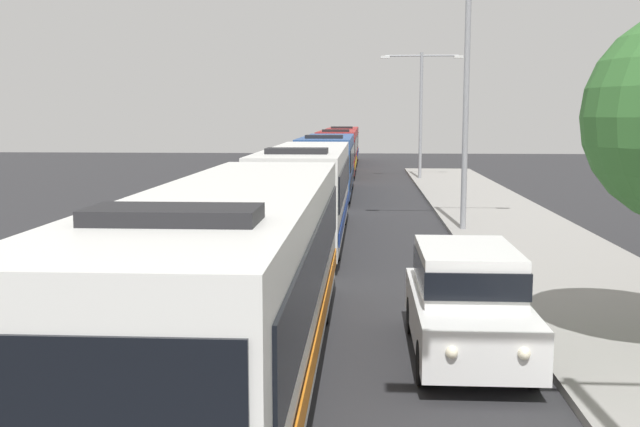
{
  "coord_description": "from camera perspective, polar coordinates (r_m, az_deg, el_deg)",
  "views": [
    {
      "loc": [
        0.65,
        -1.69,
        4.14
      ],
      "look_at": [
        -0.38,
        15.23,
        1.91
      ],
      "focal_mm": 42.12,
      "sensor_mm": 36.0,
      "label": 1
    }
  ],
  "objects": [
    {
      "name": "bus_lead",
      "position": [
        11.6,
        -6.29,
        -4.73
      ],
      "size": [
        2.58,
        12.41,
        3.21
      ],
      "color": "silver",
      "rests_on": "ground_plane"
    },
    {
      "name": "bus_second_in_line",
      "position": [
        25.01,
        -1.0,
        1.88
      ],
      "size": [
        2.58,
        12.0,
        3.21
      ],
      "color": "silver",
      "rests_on": "ground_plane"
    },
    {
      "name": "bus_middle",
      "position": [
        38.79,
        0.6,
        3.88
      ],
      "size": [
        2.58,
        11.67,
        3.21
      ],
      "color": "#284C8C",
      "rests_on": "ground_plane"
    },
    {
      "name": "bus_fourth_in_line",
      "position": [
        52.14,
        1.34,
        4.8
      ],
      "size": [
        2.58,
        10.72,
        3.21
      ],
      "color": "maroon",
      "rests_on": "ground_plane"
    },
    {
      "name": "bus_rear",
      "position": [
        64.88,
        1.77,
        5.33
      ],
      "size": [
        2.58,
        11.85,
        3.21
      ],
      "color": "maroon",
      "rests_on": "ground_plane"
    },
    {
      "name": "white_suv",
      "position": [
        13.16,
        11.08,
        -6.3
      ],
      "size": [
        1.86,
        4.55,
        1.9
      ],
      "color": "white",
      "rests_on": "ground_plane"
    },
    {
      "name": "streetlamp_mid",
      "position": [
        26.69,
        11.09,
        10.54
      ],
      "size": [
        6.18,
        0.28,
        8.99
      ],
      "color": "gray",
      "rests_on": "sidewalk"
    },
    {
      "name": "streetlamp_far",
      "position": [
        48.07,
        7.68,
        8.39
      ],
      "size": [
        5.12,
        0.28,
        7.86
      ],
      "color": "gray",
      "rests_on": "sidewalk"
    }
  ]
}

